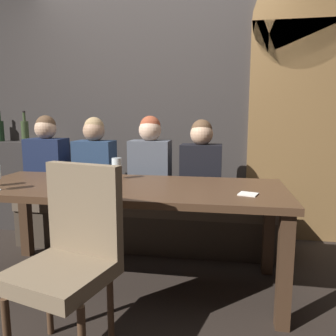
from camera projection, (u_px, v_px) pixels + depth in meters
name	position (u px, v px, depth m)	size (l,w,h in m)	color
ground	(128.00, 283.00, 2.44)	(9.00, 9.00, 0.00)	black
back_wall_tiled	(159.00, 89.00, 3.39)	(6.00, 0.12, 3.00)	#383330
arched_door	(298.00, 101.00, 3.12)	(0.90, 0.05, 2.55)	olive
back_counter	(19.00, 185.00, 3.64)	(1.10, 0.28, 0.95)	#2F2B29
dining_table	(127.00, 197.00, 2.34)	(2.20, 0.84, 0.74)	#412B1C
banquette_bench	(149.00, 224.00, 3.09)	(2.50, 0.44, 0.45)	#40352A
chair_near_side	(71.00, 249.00, 1.66)	(0.54, 0.54, 0.98)	#4C3321
diner_redhead	(47.00, 159.00, 3.18)	(0.36, 0.24, 0.78)	#192342
diner_bearded	(95.00, 160.00, 3.10)	(0.36, 0.24, 0.76)	navy
diner_far_end	(150.00, 162.00, 2.98)	(0.36, 0.24, 0.78)	#4C515B
diner_near_end	(201.00, 164.00, 2.93)	(0.36, 0.24, 0.74)	black
wine_bottle_dark_red	(0.00, 130.00, 3.60)	(0.08, 0.08, 0.33)	black
wine_bottle_pale_label	(25.00, 131.00, 3.50)	(0.08, 0.08, 0.33)	#384728
wine_glass_end_right	(117.00, 164.00, 2.55)	(0.08, 0.08, 0.16)	silver
folded_napkin	(248.00, 194.00, 2.05)	(0.11, 0.10, 0.01)	silver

